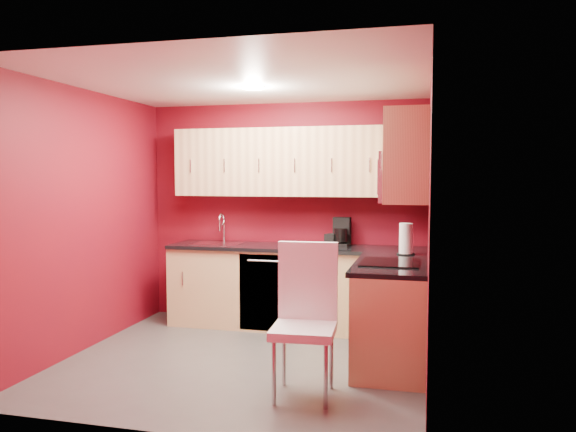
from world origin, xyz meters
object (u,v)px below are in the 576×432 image
at_px(paper_towel, 406,239).
at_px(dining_chair, 304,321).
at_px(coffee_maker, 341,232).
at_px(napkin_holder, 332,240).
at_px(sink, 219,240).
at_px(microwave, 405,177).

relative_size(paper_towel, dining_chair, 0.26).
height_order(coffee_maker, napkin_holder, coffee_maker).
xyz_separation_m(sink, paper_towel, (2.09, -0.42, 0.12)).
xyz_separation_m(paper_towel, dining_chair, (-0.69, -1.47, -0.48)).
bearing_deg(microwave, paper_towel, 90.05).
bearing_deg(dining_chair, coffee_maker, 86.98).
height_order(sink, paper_towel, sink).
height_order(microwave, napkin_holder, microwave).
bearing_deg(dining_chair, microwave, 48.23).
relative_size(sink, paper_towel, 1.71).
height_order(napkin_holder, paper_towel, paper_towel).
relative_size(coffee_maker, dining_chair, 0.27).
xyz_separation_m(coffee_maker, napkin_holder, (-0.10, -0.01, -0.09)).
height_order(microwave, dining_chair, microwave).
height_order(napkin_holder, dining_chair, dining_chair).
bearing_deg(paper_towel, sink, 168.75).
bearing_deg(coffee_maker, dining_chair, -85.79).
height_order(paper_towel, dining_chair, paper_towel).
relative_size(microwave, dining_chair, 0.66).
bearing_deg(napkin_holder, paper_towel, -32.14).
relative_size(napkin_holder, dining_chair, 0.11).
height_order(microwave, paper_towel, microwave).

